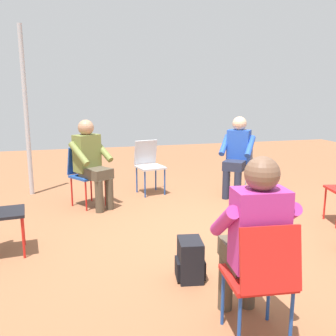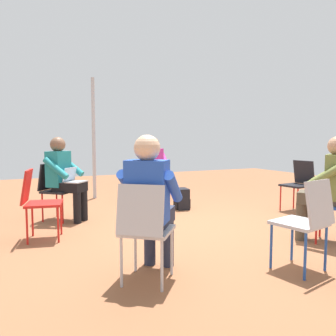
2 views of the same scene
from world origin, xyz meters
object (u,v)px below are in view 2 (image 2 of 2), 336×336
Objects in this scene: chair_southwest at (55,187)px; chair_east at (307,218)px; chair_north at (299,182)px; chair_southeast at (145,226)px; person_in_blue at (151,198)px; person_in_magenta at (155,166)px; backpack_near_laptop_user at (182,200)px; person_with_laptop at (64,174)px; chair_west at (153,176)px; person_in_olive at (327,183)px; chair_south at (38,199)px.

chair_east is at bearing 73.17° from chair_southwest.
chair_north is 3.71m from chair_southeast.
person_in_blue and person_in_magenta have the same top height.
chair_southwest is 2.10m from backpack_near_laptop_user.
person_in_magenta is (-0.77, 1.77, 0.00)m from person_with_laptop.
chair_southeast is at bearing 72.65° from chair_west.
chair_southwest is at bearing 68.17° from chair_north.
chair_west is at bearing 106.18° from person_in_blue.
person_in_magenta reaches higher than chair_north.
chair_east is at bearing 128.63° from chair_north.
chair_east is 1.00× the size of chair_southeast.
chair_west is 0.69× the size of person_in_olive.
person_in_blue is at bearing -33.13° from backpack_near_laptop_user.
person_in_blue is 1.00× the size of person_in_magenta.
chair_southwest is 0.69× the size of person_in_blue.
chair_east is 0.69× the size of person_in_blue.
chair_north is (0.14, 4.09, 0.00)m from chair_south.
chair_north is at bearing 115.93° from chair_southwest.
chair_southeast is 0.69× the size of person_with_laptop.
chair_north is at bearing 143.33° from person_in_magenta.
chair_southwest is at bearing 137.94° from chair_southeast.
person_with_laptop is at bearing 33.65° from chair_west.
chair_east is 1.41m from person_in_blue.
chair_west is 1.02m from backpack_near_laptop_user.
chair_south is at bearing 156.73° from person_in_blue.
chair_north is at bearing 117.05° from person_with_laptop.
person_in_magenta is at bearing 151.04° from chair_southwest.
chair_south is at bearing 120.46° from person_in_olive.
person_in_blue is at bearing 107.65° from chair_north.
person_with_laptop reaches higher than chair_west.
chair_east is 3.68m from person_in_magenta.
person_in_blue reaches higher than chair_southeast.
person_with_laptop is at bearing 165.72° from chair_south.
chair_south is at bearing 24.72° from chair_southwest.
person_in_olive reaches higher than chair_north.
chair_south is 2.73m from person_in_magenta.
chair_east is 0.69× the size of person_with_laptop.
person_in_blue is at bearing 90.00° from chair_southeast.
person_with_laptop is (-0.84, 0.42, 0.20)m from chair_south.
person_in_magenta is (-3.16, 1.38, 0.00)m from person_in_blue.
chair_southwest is at bearing -90.00° from person_with_laptop.
chair_southwest is at bearing 109.57° from chair_east.
backpack_near_laptop_user is at bearing 131.57° from person_with_laptop.
chair_southwest is 0.69× the size of person_in_magenta.
chair_southeast is 0.69× the size of person_in_olive.
person_with_laptop reaches higher than chair_southeast.
person_in_blue is at bearing 40.29° from chair_south.
chair_southwest and chair_north have the same top height.
chair_north is 0.69× the size of person_in_olive.
chair_south is 4.09m from chair_north.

